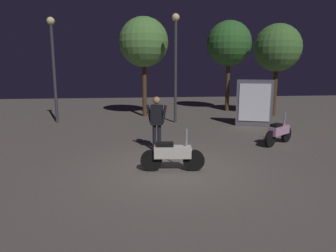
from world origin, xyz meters
name	(u,v)px	position (x,y,z in m)	size (l,w,h in m)	color
ground_plane	(175,170)	(0.00, 0.00, 0.00)	(40.00, 40.00, 0.00)	#605951
motorcycle_white_foreground	(172,155)	(-0.09, -0.05, 0.44)	(1.66, 0.40, 1.11)	black
motorcycle_pink_parked_left	(279,132)	(3.95, 2.30, 0.44)	(1.41, 1.04, 1.11)	black
person_rider_beside	(157,119)	(-0.32, 2.00, 1.05)	(0.66, 0.34, 1.75)	black
streetlamp_near	(53,57)	(-4.71, 7.68, 3.14)	(0.36, 0.36, 4.93)	#38383D
streetlamp_far	(176,55)	(1.01, 7.10, 3.23)	(0.36, 0.36, 5.10)	#38383D
tree_left_bg	(229,44)	(4.77, 10.84, 4.04)	(2.67, 2.67, 5.40)	#4C331E
tree_center_bg	(277,48)	(6.72, 8.54, 3.66)	(2.52, 2.52, 4.94)	#4C331E
tree_right_bg	(144,42)	(-0.39, 9.22, 3.94)	(2.60, 2.60, 5.27)	#4C331E
kiosk_billboard	(254,103)	(4.46, 5.83, 1.05)	(1.67, 1.02, 2.10)	#595960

